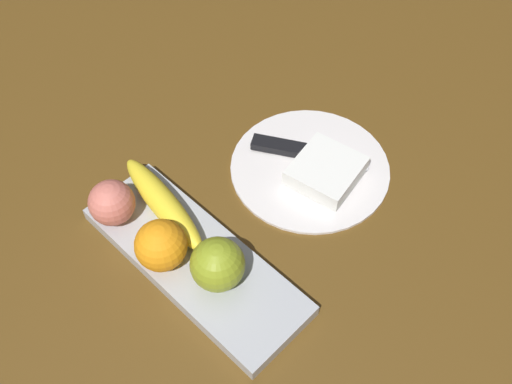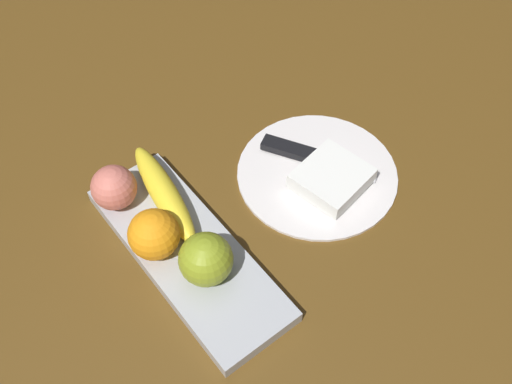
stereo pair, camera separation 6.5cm
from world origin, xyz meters
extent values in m
plane|color=brown|center=(0.00, 0.00, 0.00)|extent=(2.40, 2.40, 0.00)
cube|color=#B0B4BB|center=(0.05, 0.02, 0.01)|extent=(0.33, 0.12, 0.02)
sphere|color=olive|center=(0.09, 0.02, 0.06)|extent=(0.07, 0.07, 0.07)
ellipsoid|color=yellow|center=(-0.04, 0.04, 0.04)|extent=(0.19, 0.07, 0.04)
sphere|color=orange|center=(0.02, -0.01, 0.05)|extent=(0.07, 0.07, 0.07)
sphere|color=#D87161|center=(-0.08, -0.01, 0.05)|extent=(0.06, 0.06, 0.06)
cylinder|color=white|center=(0.05, 0.25, 0.00)|extent=(0.24, 0.24, 0.01)
cube|color=white|center=(0.08, 0.25, 0.02)|extent=(0.11, 0.11, 0.02)
cube|color=silver|center=(0.05, 0.28, 0.01)|extent=(0.14, 0.09, 0.00)
cube|color=black|center=(-0.01, 0.25, 0.02)|extent=(0.09, 0.07, 0.01)
camera|label=1|loc=(0.39, -0.22, 0.70)|focal=42.06mm
camera|label=2|loc=(0.44, -0.17, 0.70)|focal=42.06mm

